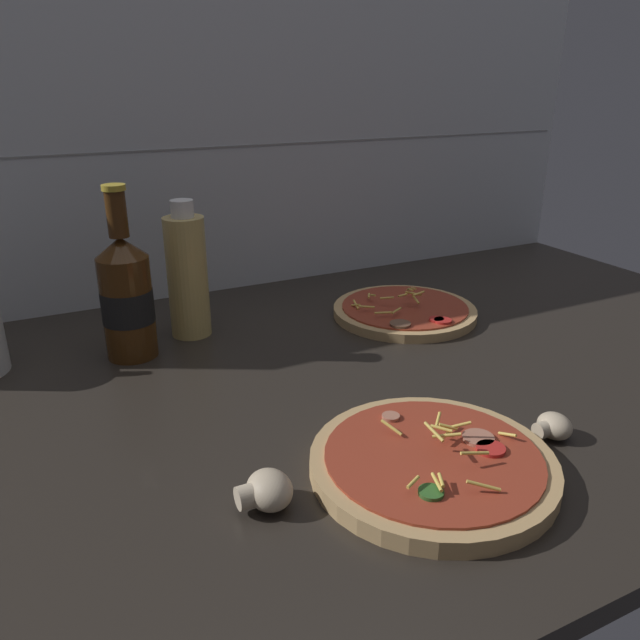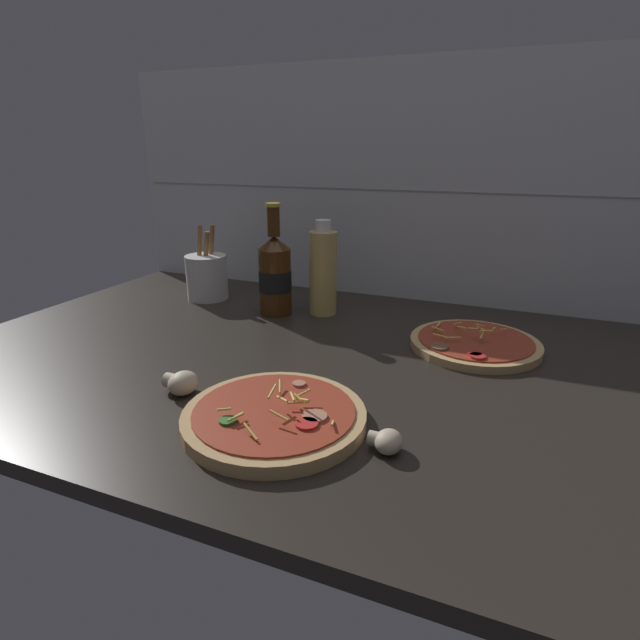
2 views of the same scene
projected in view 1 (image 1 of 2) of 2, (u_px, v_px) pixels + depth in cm
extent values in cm
cube|color=#28231E|center=(349.00, 385.00, 88.79)|extent=(160.00, 90.00, 2.50)
cube|color=silver|center=(233.00, 146.00, 116.08)|extent=(160.00, 1.00, 60.00)
cube|color=gray|center=(234.00, 146.00, 115.62)|extent=(156.80, 0.16, 0.30)
cylinder|color=tan|center=(432.00, 464.00, 66.85)|extent=(26.43, 26.43, 1.94)
cylinder|color=#9E3823|center=(433.00, 456.00, 66.43)|extent=(23.26, 23.26, 0.30)
cylinder|color=#336628|center=(431.00, 492.00, 60.04)|extent=(2.52, 2.52, 0.40)
cylinder|color=#B7755B|center=(478.00, 438.00, 69.01)|extent=(3.55, 3.55, 0.40)
cylinder|color=#B7755B|center=(391.00, 417.00, 73.33)|extent=(2.11, 2.11, 0.40)
cylinder|color=red|center=(491.00, 449.00, 67.03)|extent=(3.14, 3.14, 0.40)
cylinder|color=#EFCC56|center=(441.00, 480.00, 60.55)|extent=(1.14, 1.90, 0.45)
cylinder|color=#EFCC56|center=(475.00, 453.00, 64.01)|extent=(3.21, 1.05, 0.82)
cylinder|color=#EFCC56|center=(434.00, 432.00, 65.21)|extent=(0.61, 3.03, 1.05)
cylinder|color=#EFCC56|center=(413.00, 482.00, 60.17)|extent=(1.96, 1.14, 0.53)
cylinder|color=#EFCC56|center=(441.00, 428.00, 68.02)|extent=(1.74, 2.16, 0.41)
cylinder|color=#EFCC56|center=(457.00, 426.00, 68.37)|extent=(2.84, 1.86, 1.30)
cylinder|color=#EFCC56|center=(447.00, 435.00, 66.05)|extent=(2.70, 2.04, 0.95)
cylinder|color=#EFCC56|center=(507.00, 434.00, 69.25)|extent=(0.96, 2.22, 0.96)
cylinder|color=#EFCC56|center=(391.00, 427.00, 69.88)|extent=(1.54, 2.65, 1.23)
cylinder|color=#EFCC56|center=(452.00, 431.00, 68.77)|extent=(3.04, 1.68, 0.49)
cylinder|color=#EFCC56|center=(441.00, 419.00, 70.18)|extent=(1.89, 1.82, 1.06)
cylinder|color=#EFCC56|center=(451.00, 426.00, 68.53)|extent=(1.98, 1.31, 0.84)
cylinder|color=#EFCC56|center=(484.00, 486.00, 60.09)|extent=(3.10, 2.03, 1.19)
cylinder|color=#EFCC56|center=(437.00, 482.00, 60.60)|extent=(1.16, 2.69, 0.43)
cylinder|color=tan|center=(404.00, 312.00, 110.42)|extent=(25.20, 25.20, 1.58)
cylinder|color=#9E3823|center=(405.00, 307.00, 110.08)|extent=(22.18, 22.18, 0.30)
cylinder|color=red|center=(437.00, 319.00, 103.36)|extent=(2.47, 2.47, 0.40)
cylinder|color=brown|center=(400.00, 324.00, 101.46)|extent=(3.46, 3.46, 0.40)
cylinder|color=red|center=(443.00, 321.00, 102.85)|extent=(2.92, 2.92, 0.40)
cylinder|color=#EFCC56|center=(413.00, 289.00, 115.42)|extent=(1.35, 2.88, 1.12)
cylinder|color=#EFCC56|center=(397.00, 311.00, 105.35)|extent=(2.97, 1.99, 0.50)
cylinder|color=#EFCC56|center=(416.00, 299.00, 108.75)|extent=(0.60, 2.42, 1.03)
cylinder|color=#EFCC56|center=(369.00, 296.00, 112.45)|extent=(1.54, 2.12, 0.41)
cylinder|color=#EFCC56|center=(367.00, 307.00, 107.02)|extent=(2.76, 1.10, 0.71)
cylinder|color=#EFCC56|center=(419.00, 294.00, 108.91)|extent=(2.46, 0.51, 0.66)
cylinder|color=#EFCC56|center=(409.00, 290.00, 109.16)|extent=(1.70, 2.93, 1.42)
cylinder|color=#EFCC56|center=(387.00, 298.00, 109.47)|extent=(2.20, 1.68, 0.65)
cylinder|color=#EFCC56|center=(356.00, 305.00, 109.05)|extent=(0.79, 2.27, 1.07)
cylinder|color=#EFCC56|center=(411.00, 290.00, 113.05)|extent=(0.76, 1.93, 0.63)
cylinder|color=#EFCC56|center=(403.00, 295.00, 108.86)|extent=(1.93, 0.51, 0.43)
cylinder|color=#EFCC56|center=(413.00, 293.00, 109.38)|extent=(2.77, 1.70, 0.92)
cylinder|color=#EFCC56|center=(383.00, 313.00, 104.64)|extent=(3.03, 0.96, 0.53)
cylinder|color=#EFCC56|center=(356.00, 305.00, 109.20)|extent=(1.05, 2.93, 0.93)
cylinder|color=#EFCC56|center=(373.00, 295.00, 111.22)|extent=(0.69, 1.92, 0.86)
cylinder|color=#47280F|center=(128.00, 308.00, 92.41)|extent=(7.58, 7.58, 15.47)
cone|color=#47280F|center=(121.00, 247.00, 89.02)|extent=(7.58, 7.58, 2.97)
cylinder|color=#47280F|center=(117.00, 214.00, 87.27)|extent=(2.88, 2.88, 6.60)
cylinder|color=gold|center=(113.00, 187.00, 85.91)|extent=(3.31, 3.31, 0.80)
cylinder|color=black|center=(128.00, 306.00, 92.30)|extent=(7.66, 7.66, 4.95)
cylinder|color=#D6B766|center=(188.00, 277.00, 99.57)|extent=(6.46, 6.46, 19.45)
cylinder|color=white|center=(182.00, 209.00, 95.51)|extent=(3.55, 3.55, 2.65)
cylinder|color=beige|center=(249.00, 496.00, 60.45)|extent=(2.40, 2.40, 2.40)
ellipsoid|color=#C6B293|center=(269.00, 490.00, 61.34)|extent=(4.53, 5.33, 3.73)
cylinder|color=beige|center=(544.00, 429.00, 72.43)|extent=(1.95, 1.95, 1.95)
ellipsoid|color=#C6B293|center=(555.00, 426.00, 73.15)|extent=(3.68, 4.33, 3.03)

